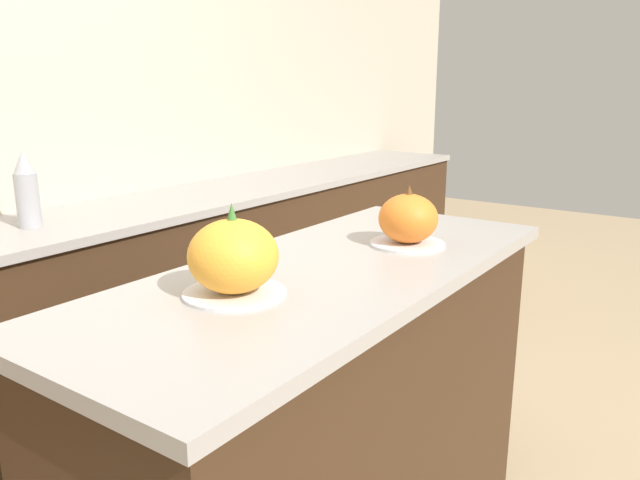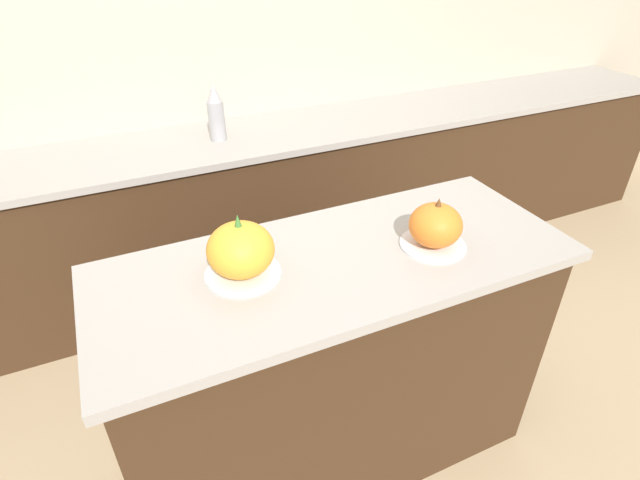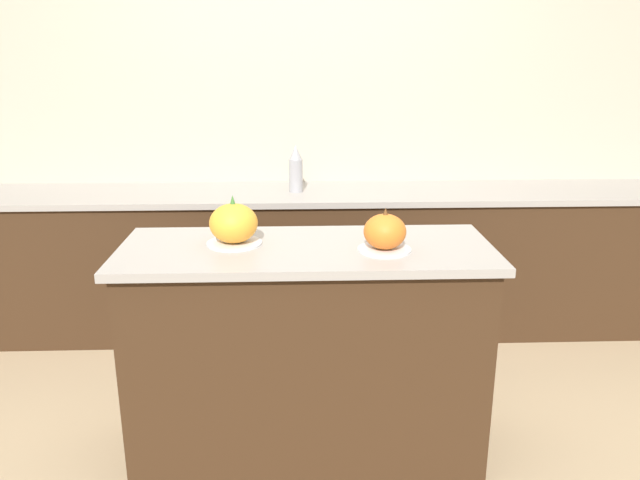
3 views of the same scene
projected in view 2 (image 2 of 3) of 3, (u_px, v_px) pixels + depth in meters
name	position (u px, v px, depth m)	size (l,w,h in m)	color
ground_plane	(334.00, 447.00, 2.07)	(12.00, 12.00, 0.00)	tan
wall_back	(203.00, 53.00, 2.63)	(8.00, 0.06, 2.50)	#B2A893
kitchen_island	(336.00, 366.00, 1.81)	(1.51, 0.60, 0.96)	#382314
back_counter	(235.00, 213.00, 2.81)	(6.00, 0.60, 0.90)	#382314
pumpkin_cake_left	(241.00, 251.00, 1.44)	(0.23, 0.23, 0.20)	silver
pumpkin_cake_right	(435.00, 227.00, 1.57)	(0.21, 0.21, 0.17)	silver
bottle_tall	(216.00, 114.00, 2.48)	(0.08, 0.08, 0.28)	#99999E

